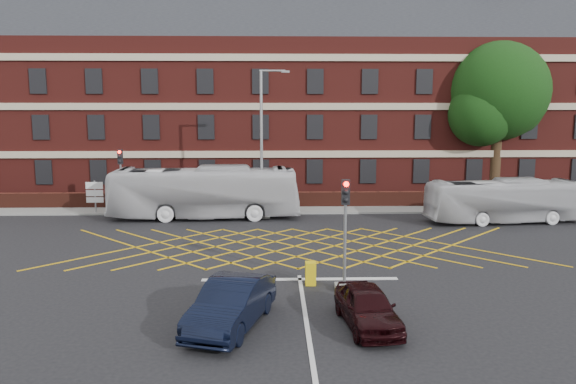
{
  "coord_description": "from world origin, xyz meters",
  "views": [
    {
      "loc": [
        -1.05,
        -25.55,
        6.97
      ],
      "look_at": [
        -0.36,
        1.5,
        2.85
      ],
      "focal_mm": 35.0,
      "sensor_mm": 36.0,
      "label": 1
    }
  ],
  "objects_px": {
    "utility_cabinet": "(311,273)",
    "deciduous_tree": "(497,98)",
    "bus_right": "(505,201)",
    "car_navy": "(231,304)",
    "street_lamp": "(263,167)",
    "bus_left": "(205,192)",
    "direction_signs": "(95,193)",
    "traffic_light_far": "(122,188)",
    "car_maroon": "(368,307)",
    "traffic_light_near": "(345,245)"
  },
  "relations": [
    {
      "from": "bus_left",
      "to": "direction_signs",
      "type": "bearing_deg",
      "value": 76.46
    },
    {
      "from": "street_lamp",
      "to": "utility_cabinet",
      "type": "xyz_separation_m",
      "value": [
        2.14,
        -13.75,
        -2.74
      ]
    },
    {
      "from": "car_maroon",
      "to": "traffic_light_near",
      "type": "relative_size",
      "value": 0.9
    },
    {
      "from": "bus_left",
      "to": "car_maroon",
      "type": "relative_size",
      "value": 3.08
    },
    {
      "from": "bus_right",
      "to": "traffic_light_near",
      "type": "xyz_separation_m",
      "value": [
        -11.3,
        -12.43,
        0.44
      ]
    },
    {
      "from": "car_maroon",
      "to": "traffic_light_near",
      "type": "height_order",
      "value": "traffic_light_near"
    },
    {
      "from": "traffic_light_near",
      "to": "direction_signs",
      "type": "relative_size",
      "value": 1.94
    },
    {
      "from": "bus_right",
      "to": "car_maroon",
      "type": "height_order",
      "value": "bus_right"
    },
    {
      "from": "car_navy",
      "to": "direction_signs",
      "type": "height_order",
      "value": "direction_signs"
    },
    {
      "from": "bus_right",
      "to": "car_navy",
      "type": "xyz_separation_m",
      "value": [
        -15.37,
        -16.03,
        -0.56
      ]
    },
    {
      "from": "traffic_light_near",
      "to": "street_lamp",
      "type": "bearing_deg",
      "value": 103.28
    },
    {
      "from": "car_navy",
      "to": "traffic_light_far",
      "type": "distance_m",
      "value": 20.78
    },
    {
      "from": "car_navy",
      "to": "traffic_light_far",
      "type": "xyz_separation_m",
      "value": [
        -8.48,
        18.95,
        1.0
      ]
    },
    {
      "from": "car_navy",
      "to": "utility_cabinet",
      "type": "xyz_separation_m",
      "value": [
        2.81,
        4.25,
        -0.31
      ]
    },
    {
      "from": "traffic_light_near",
      "to": "direction_signs",
      "type": "height_order",
      "value": "traffic_light_near"
    },
    {
      "from": "bus_right",
      "to": "traffic_light_far",
      "type": "height_order",
      "value": "traffic_light_far"
    },
    {
      "from": "car_maroon",
      "to": "deciduous_tree",
      "type": "distance_m",
      "value": 29.03
    },
    {
      "from": "car_maroon",
      "to": "deciduous_tree",
      "type": "height_order",
      "value": "deciduous_tree"
    },
    {
      "from": "bus_left",
      "to": "bus_right",
      "type": "relative_size",
      "value": 1.24
    },
    {
      "from": "deciduous_tree",
      "to": "car_navy",
      "type": "bearing_deg",
      "value": -126.18
    },
    {
      "from": "deciduous_tree",
      "to": "traffic_light_near",
      "type": "height_order",
      "value": "deciduous_tree"
    },
    {
      "from": "bus_right",
      "to": "direction_signs",
      "type": "xyz_separation_m",
      "value": [
        -25.71,
        3.31,
        0.05
      ]
    },
    {
      "from": "deciduous_tree",
      "to": "traffic_light_far",
      "type": "bearing_deg",
      "value": -167.97
    },
    {
      "from": "car_navy",
      "to": "traffic_light_near",
      "type": "distance_m",
      "value": 5.52
    },
    {
      "from": "bus_left",
      "to": "car_navy",
      "type": "xyz_separation_m",
      "value": [
        2.98,
        -17.81,
        -0.88
      ]
    },
    {
      "from": "bus_right",
      "to": "deciduous_tree",
      "type": "bearing_deg",
      "value": -21.71
    },
    {
      "from": "bus_left",
      "to": "street_lamp",
      "type": "height_order",
      "value": "street_lamp"
    },
    {
      "from": "bus_right",
      "to": "car_maroon",
      "type": "bearing_deg",
      "value": 140.89
    },
    {
      "from": "street_lamp",
      "to": "deciduous_tree",
      "type": "bearing_deg",
      "value": 20.84
    },
    {
      "from": "car_maroon",
      "to": "utility_cabinet",
      "type": "height_order",
      "value": "car_maroon"
    },
    {
      "from": "bus_right",
      "to": "car_navy",
      "type": "bearing_deg",
      "value": 131.49
    },
    {
      "from": "car_navy",
      "to": "street_lamp",
      "type": "xyz_separation_m",
      "value": [
        0.67,
        18.0,
        2.43
      ]
    },
    {
      "from": "bus_left",
      "to": "direction_signs",
      "type": "distance_m",
      "value": 7.52
    },
    {
      "from": "bus_left",
      "to": "deciduous_tree",
      "type": "bearing_deg",
      "value": -73.91
    },
    {
      "from": "bus_left",
      "to": "utility_cabinet",
      "type": "bearing_deg",
      "value": -158.73
    },
    {
      "from": "street_lamp",
      "to": "traffic_light_far",
      "type": "bearing_deg",
      "value": 174.06
    },
    {
      "from": "utility_cabinet",
      "to": "traffic_light_near",
      "type": "bearing_deg",
      "value": -27.11
    },
    {
      "from": "street_lamp",
      "to": "car_navy",
      "type": "bearing_deg",
      "value": -92.12
    },
    {
      "from": "bus_right",
      "to": "car_navy",
      "type": "relative_size",
      "value": 2.05
    },
    {
      "from": "utility_cabinet",
      "to": "deciduous_tree",
      "type": "bearing_deg",
      "value": 53.28
    },
    {
      "from": "car_maroon",
      "to": "bus_left",
      "type": "bearing_deg",
      "value": 105.44
    },
    {
      "from": "car_navy",
      "to": "car_maroon",
      "type": "relative_size",
      "value": 1.21
    },
    {
      "from": "car_navy",
      "to": "utility_cabinet",
      "type": "relative_size",
      "value": 5.09
    },
    {
      "from": "deciduous_tree",
      "to": "traffic_light_near",
      "type": "distance_m",
      "value": 25.85
    },
    {
      "from": "bus_left",
      "to": "bus_right",
      "type": "distance_m",
      "value": 18.44
    },
    {
      "from": "bus_left",
      "to": "street_lamp",
      "type": "distance_m",
      "value": 3.96
    },
    {
      "from": "car_navy",
      "to": "street_lamp",
      "type": "distance_m",
      "value": 18.17
    },
    {
      "from": "traffic_light_near",
      "to": "bus_right",
      "type": "bearing_deg",
      "value": 47.71
    },
    {
      "from": "car_maroon",
      "to": "utility_cabinet",
      "type": "relative_size",
      "value": 4.2
    },
    {
      "from": "direction_signs",
      "to": "utility_cabinet",
      "type": "relative_size",
      "value": 2.4
    }
  ]
}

